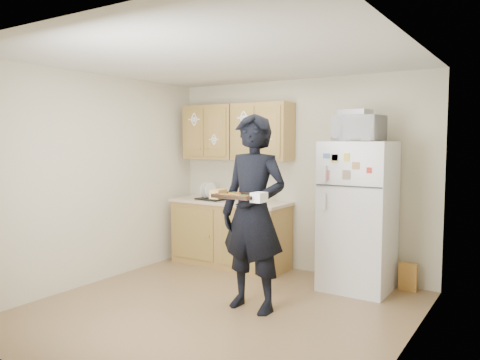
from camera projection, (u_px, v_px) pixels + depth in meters
name	position (u px, v px, depth m)	size (l,w,h in m)	color
floor	(218.00, 310.00, 4.73)	(3.60, 3.60, 0.00)	brown
ceiling	(217.00, 59.00, 4.52)	(3.60, 3.60, 0.00)	silver
wall_back	(297.00, 176.00, 6.13)	(3.60, 0.04, 2.50)	beige
wall_front	(61.00, 210.00, 3.12)	(3.60, 0.04, 2.50)	beige
wall_left	(95.00, 179.00, 5.60)	(0.04, 3.60, 2.50)	beige
wall_right	(405.00, 199.00, 3.65)	(0.04, 3.60, 2.50)	beige
refrigerator	(358.00, 216.00, 5.34)	(0.75, 0.70, 1.70)	white
base_cabinet	(230.00, 234.00, 6.39)	(1.60, 0.60, 0.86)	brown
countertop	(230.00, 202.00, 6.36)	(1.64, 0.64, 0.04)	beige
upper_cab_left	(212.00, 132.00, 6.61)	(0.80, 0.33, 0.75)	brown
upper_cab_right	(262.00, 132.00, 6.16)	(0.80, 0.33, 0.75)	brown
cereal_box	(408.00, 277.00, 5.32)	(0.20, 0.07, 0.32)	#ECC053
person	(253.00, 213.00, 4.67)	(0.72, 0.47, 1.97)	black
baking_tray	(238.00, 197.00, 4.40)	(0.41, 0.30, 0.04)	black
pizza_front_left	(225.00, 195.00, 4.40)	(0.14, 0.14, 0.02)	orange
pizza_front_right	(242.00, 196.00, 4.29)	(0.14, 0.14, 0.02)	orange
pizza_back_left	(234.00, 194.00, 4.51)	(0.14, 0.14, 0.02)	orange
microwave	(359.00, 129.00, 5.22)	(0.52, 0.35, 0.29)	white
foil_pan	(355.00, 113.00, 5.26)	(0.33, 0.23, 0.07)	silver
dish_rack	(212.00, 194.00, 6.41)	(0.39, 0.29, 0.16)	black
bowl	(219.00, 197.00, 6.35)	(0.22, 0.22, 0.05)	silver
soap_bottle	(263.00, 196.00, 6.01)	(0.09, 0.09, 0.20)	white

